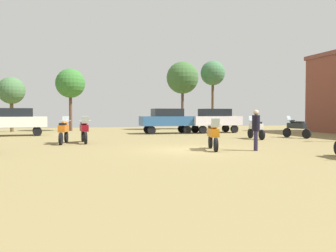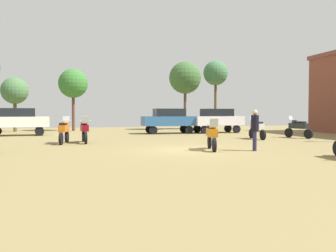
# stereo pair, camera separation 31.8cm
# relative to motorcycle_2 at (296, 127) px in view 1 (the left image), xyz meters

# --- Properties ---
(ground_plane) EXTENTS (44.00, 52.00, 0.02)m
(ground_plane) POSITION_rel_motorcycle_2_xyz_m (-9.07, -5.34, -0.73)
(ground_plane) COLOR olive
(motorcycle_2) EXTENTS (0.84, 2.09, 1.46)m
(motorcycle_2) POSITION_rel_motorcycle_2_xyz_m (0.00, 0.00, 0.00)
(motorcycle_2) COLOR black
(motorcycle_2) RESTS_ON ground
(motorcycle_3) EXTENTS (0.62, 2.13, 1.46)m
(motorcycle_3) POSITION_rel_motorcycle_2_xyz_m (-3.09, -0.17, 0.00)
(motorcycle_3) COLOR black
(motorcycle_3) RESTS_ON ground
(motorcycle_4) EXTENTS (0.68, 2.15, 1.48)m
(motorcycle_4) POSITION_rel_motorcycle_2_xyz_m (-14.82, -0.58, 0.01)
(motorcycle_4) COLOR black
(motorcycle_4) RESTS_ON ground
(motorcycle_7) EXTENTS (0.62, 2.29, 1.49)m
(motorcycle_7) POSITION_rel_motorcycle_2_xyz_m (-13.74, -0.37, 0.02)
(motorcycle_7) COLOR black
(motorcycle_7) RESTS_ON ground
(motorcycle_9) EXTENTS (0.74, 2.05, 1.44)m
(motorcycle_9) POSITION_rel_motorcycle_2_xyz_m (-8.31, -5.70, -0.01)
(motorcycle_9) COLOR black
(motorcycle_9) RESTS_ON ground
(car_1) EXTENTS (4.47, 2.25, 2.00)m
(car_1) POSITION_rel_motorcycle_2_xyz_m (-18.34, 7.13, 0.45)
(car_1) COLOR black
(car_1) RESTS_ON ground
(car_2) EXTENTS (4.45, 2.20, 2.00)m
(car_2) POSITION_rel_motorcycle_2_xyz_m (-2.92, 6.93, 0.45)
(car_2) COLOR black
(car_2) RESTS_ON ground
(car_3) EXTENTS (4.32, 1.84, 2.00)m
(car_3) POSITION_rel_motorcycle_2_xyz_m (-7.00, 7.01, 0.45)
(car_3) COLOR black
(car_3) RESTS_ON ground
(person_1) EXTENTS (0.42, 0.42, 1.80)m
(person_1) POSITION_rel_motorcycle_2_xyz_m (-6.59, -6.43, 0.34)
(person_1) COLOR #2A2547
(person_1) RESTS_ON ground
(tree_1) EXTENTS (2.67, 2.67, 5.72)m
(tree_1) POSITION_rel_motorcycle_2_xyz_m (-14.51, 13.32, 3.63)
(tree_1) COLOR brown
(tree_1) RESTS_ON ground
(tree_3) EXTENTS (2.51, 2.51, 6.99)m
(tree_3) POSITION_rel_motorcycle_2_xyz_m (-0.44, 13.36, 4.95)
(tree_3) COLOR brown
(tree_3) RESTS_ON ground
(tree_5) EXTENTS (2.36, 2.36, 4.81)m
(tree_5) POSITION_rel_motorcycle_2_xyz_m (-19.52, 13.24, 2.87)
(tree_5) COLOR brown
(tree_5) RESTS_ON ground
(tree_6) EXTENTS (3.14, 3.14, 6.70)m
(tree_6) POSITION_rel_motorcycle_2_xyz_m (-3.86, 12.85, 4.38)
(tree_6) COLOR #513C36
(tree_6) RESTS_ON ground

